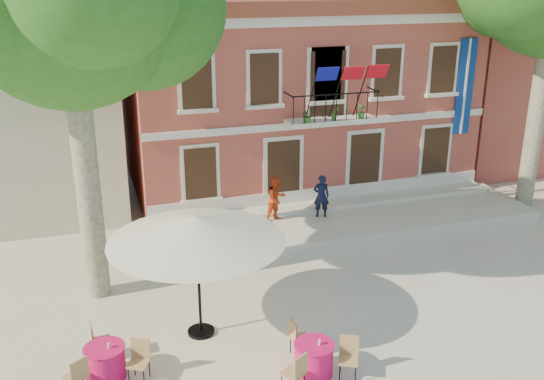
% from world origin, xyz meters
% --- Properties ---
extents(ground, '(90.00, 90.00, 0.00)m').
position_xyz_m(ground, '(0.00, 0.00, 0.00)').
color(ground, beige).
rests_on(ground, ground).
extents(main_building, '(13.50, 9.59, 7.50)m').
position_xyz_m(main_building, '(2.00, 9.99, 3.78)').
color(main_building, '#BD4447').
rests_on(main_building, ground).
extents(neighbor_east, '(9.40, 9.40, 6.40)m').
position_xyz_m(neighbor_east, '(14.00, 11.00, 3.22)').
color(neighbor_east, '#BD4447').
rests_on(neighbor_east, ground).
extents(terrace, '(14.00, 3.40, 0.30)m').
position_xyz_m(terrace, '(2.00, 4.40, 0.15)').
color(terrace, silver).
rests_on(terrace, ground).
extents(patio_umbrella, '(4.16, 4.16, 3.09)m').
position_xyz_m(patio_umbrella, '(-4.02, -0.74, 2.78)').
color(patio_umbrella, black).
rests_on(patio_umbrella, ground).
extents(pedestrian_navy, '(0.63, 0.50, 1.53)m').
position_xyz_m(pedestrian_navy, '(1.36, 4.71, 1.06)').
color(pedestrian_navy, black).
rests_on(pedestrian_navy, terrace).
extents(pedestrian_orange, '(0.93, 0.84, 1.58)m').
position_xyz_m(pedestrian_orange, '(-0.23, 4.86, 1.09)').
color(pedestrian_orange, '#D64419').
rests_on(pedestrian_orange, terrace).
extents(cafe_table_0, '(1.87, 1.67, 0.95)m').
position_xyz_m(cafe_table_0, '(-6.34, -1.82, 0.43)').
color(cafe_table_0, '#C9125A').
rests_on(cafe_table_0, ground).
extents(cafe_table_1, '(1.87, 1.67, 0.95)m').
position_xyz_m(cafe_table_1, '(-1.99, -3.10, 0.43)').
color(cafe_table_1, '#C9125A').
rests_on(cafe_table_1, ground).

